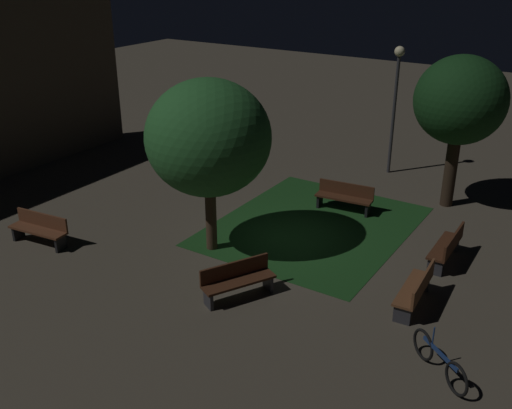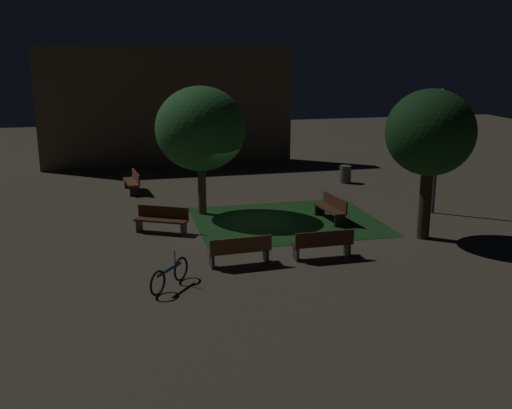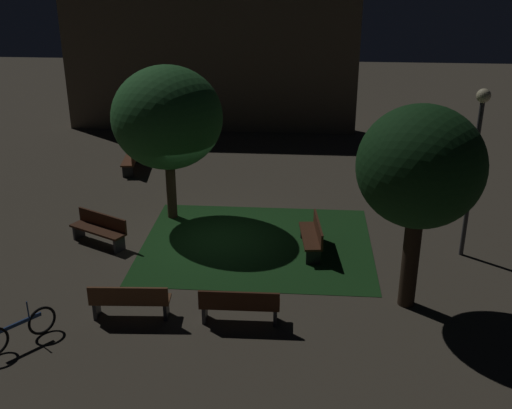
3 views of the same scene
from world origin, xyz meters
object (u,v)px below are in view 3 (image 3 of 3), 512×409
at_px(lamp_post_plaza_west, 476,146).
at_px(bicycle, 19,331).
at_px(tree_back_right, 167,118).
at_px(bench_lawn_edge, 100,228).
at_px(bench_back_row, 133,158).
at_px(tree_near_wall, 420,168).
at_px(bench_corner, 239,305).
at_px(bench_near_trees, 313,235).
at_px(trash_bin, 391,170).
at_px(bench_front_left, 130,300).

xyz_separation_m(lamp_post_plaza_west, bicycle, (-10.34, -4.99, -2.78)).
bearing_deg(tree_back_right, lamp_post_plaza_west, -12.71).
relative_size(bench_lawn_edge, bench_back_row, 0.99).
bearing_deg(bench_lawn_edge, tree_near_wall, -17.52).
bearing_deg(bench_corner, bench_near_trees, 65.97).
bearing_deg(tree_back_right, trash_bin, 27.71).
relative_size(bench_near_trees, bicycle, 1.31).
xyz_separation_m(bench_back_row, lamp_post_plaza_west, (10.82, -6.13, 2.65)).
xyz_separation_m(tree_back_right, lamp_post_plaza_west, (8.45, -1.90, -0.06)).
bearing_deg(bench_lawn_edge, lamp_post_plaza_west, 0.58).
relative_size(bench_front_left, lamp_post_plaza_west, 0.40).
bearing_deg(bench_lawn_edge, bench_back_row, 96.49).
distance_m(bench_near_trees, tree_near_wall, 4.50).
xyz_separation_m(bench_lawn_edge, bench_back_row, (-0.71, 6.23, 0.00)).
relative_size(tree_back_right, bicycle, 3.37).
height_order(lamp_post_plaza_west, trash_bin, lamp_post_plaza_west).
xyz_separation_m(tree_near_wall, lamp_post_plaza_west, (1.89, 2.70, -0.29)).
bearing_deg(bench_lawn_edge, trash_bin, 33.12).
height_order(bench_front_left, bench_lawn_edge, same).
bearing_deg(bench_front_left, bench_lawn_edge, 116.81).
height_order(trash_bin, bicycle, bicycle).
bearing_deg(tree_near_wall, bench_back_row, 135.35).
height_order(bench_near_trees, lamp_post_plaza_west, lamp_post_plaza_west).
height_order(bench_corner, bench_lawn_edge, same).
bearing_deg(tree_back_right, bench_back_row, 119.37).
distance_m(bench_near_trees, trash_bin, 6.44).
bearing_deg(bench_back_row, tree_near_wall, -44.65).
bearing_deg(bench_front_left, trash_bin, 53.62).
bearing_deg(tree_near_wall, lamp_post_plaza_west, 55.05).
xyz_separation_m(bench_front_left, lamp_post_plaza_west, (8.24, 3.81, 2.65)).
xyz_separation_m(bench_back_row, tree_near_wall, (8.94, -8.83, 2.94)).
bearing_deg(trash_bin, bench_lawn_edge, -146.88).
bearing_deg(lamp_post_plaza_west, bench_back_row, 150.48).
distance_m(bench_lawn_edge, tree_near_wall, 9.11).
bearing_deg(bench_corner, lamp_post_plaza_west, 33.58).
xyz_separation_m(tree_back_right, trash_bin, (7.21, 3.79, -2.79)).
height_order(tree_near_wall, tree_back_right, tree_near_wall).
distance_m(lamp_post_plaza_west, bicycle, 11.81).
distance_m(bench_corner, bench_lawn_edge, 5.73).
xyz_separation_m(bench_back_row, bicycle, (0.49, -11.12, -0.14)).
distance_m(bench_corner, bench_near_trees, 4.08).
distance_m(tree_near_wall, trash_bin, 8.94).
distance_m(tree_near_wall, tree_back_right, 8.02).
height_order(bench_near_trees, bicycle, bicycle).
relative_size(bench_back_row, trash_bin, 2.31).
relative_size(bench_back_row, lamp_post_plaza_west, 0.40).
distance_m(bench_lawn_edge, tree_back_right, 3.76).
bearing_deg(bicycle, bench_front_left, 29.19).
height_order(bench_corner, lamp_post_plaza_west, lamp_post_plaza_west).
height_order(bench_near_trees, tree_near_wall, tree_near_wall).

